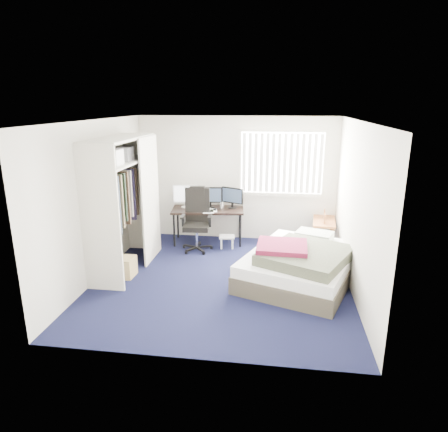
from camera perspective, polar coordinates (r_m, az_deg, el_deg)
ground at (r=6.53m, az=-0.33°, el=-9.02°), size 4.20×4.20×0.00m
room_shell at (r=6.05m, az=-0.36°, el=4.05°), size 4.20×4.20×4.20m
window_assembly at (r=7.98m, az=8.26°, el=7.48°), size 1.72×0.09×1.32m
closet at (r=6.77m, az=-14.18°, el=3.49°), size 0.64×1.84×2.22m
desk at (r=8.00m, az=-2.30°, el=1.34°), size 1.49×0.82×1.16m
office_chair at (r=7.69m, az=-3.88°, el=-1.40°), size 0.61×0.61×1.21m
footstool at (r=7.81m, az=0.41°, el=-3.25°), size 0.33×0.27×0.24m
nightstand at (r=7.94m, az=14.08°, el=-1.05°), size 0.48×0.85×0.74m
bed at (r=6.51m, az=10.88°, el=-6.65°), size 2.15×2.46×0.68m
pine_box at (r=6.80m, az=-14.46°, el=-7.02°), size 0.44×0.34×0.32m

